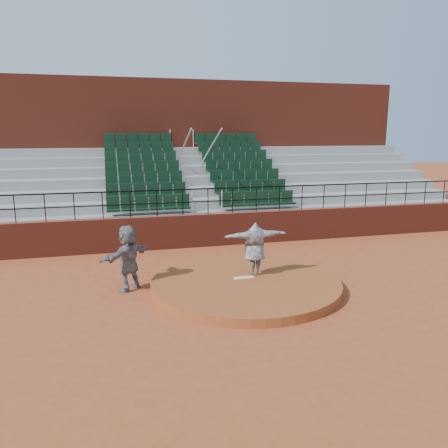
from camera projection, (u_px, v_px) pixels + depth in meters
The scene contains 9 objects.
ground at pixel (245, 288), 12.77m from camera, with size 90.00×90.00×0.00m, color #9F4724.
pitchers_mound at pixel (246, 284), 12.74m from camera, with size 5.50×5.50×0.25m, color #954821.
pitching_rubber at pixel (244, 278), 12.85m from camera, with size 0.60×0.15×0.03m, color white.
boundary_wall at pixel (208, 230), 17.37m from camera, with size 24.00×0.30×1.30m, color maroon.
wall_railing at pixel (208, 196), 17.08m from camera, with size 24.04×0.05×1.03m.
seating_deck at pixel (191, 197), 20.66m from camera, with size 24.00×5.97×4.63m.
press_box_facade at pixel (178, 149), 23.97m from camera, with size 24.00×3.00×7.10m, color maroon.
pitcher at pixel (255, 249), 13.01m from camera, with size 1.97×0.54×1.61m, color black.
fielder at pixel (128, 258), 12.47m from camera, with size 1.76×0.56×1.90m, color black.
Camera 1 is at (-3.66, -11.56, 4.46)m, focal length 35.00 mm.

